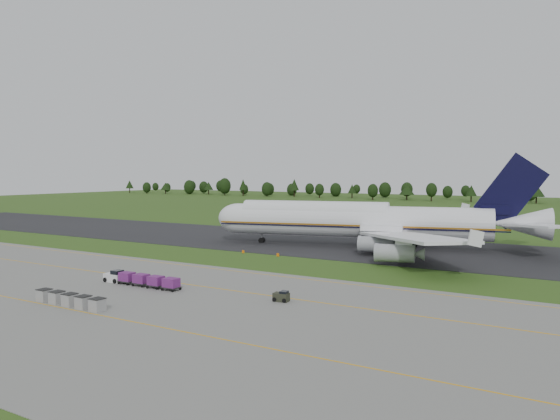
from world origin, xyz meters
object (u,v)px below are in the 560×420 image
Objects in this scene: uld_row at (70,300)px; edge_markers at (260,253)px; utility_cart at (281,297)px; baggage_train at (140,279)px; aircraft at (363,221)px.

uld_row reaches higher than edge_markers.
utility_cart is 0.24× the size of edge_markers.
baggage_train is 22.03m from utility_cart.
uld_row is (1.41, -12.75, -0.12)m from baggage_train.
utility_cart is at bearing 36.19° from uld_row.
uld_row is at bearing -98.88° from aircraft.
aircraft is at bearing 77.61° from baggage_train.
baggage_train is at bearing -87.93° from edge_markers.
edge_markers is at bearing -122.31° from aircraft.
utility_cart is (21.91, 2.25, -0.37)m from baggage_train.
uld_row is (-20.51, -15.00, 0.25)m from utility_cart.
edge_markers is (-23.11, 30.83, -0.30)m from utility_cart.
baggage_train is (-11.77, -53.59, -4.74)m from aircraft.
edge_markers is (-12.97, -20.51, -5.40)m from aircraft.
edge_markers is at bearing 92.07° from baggage_train.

